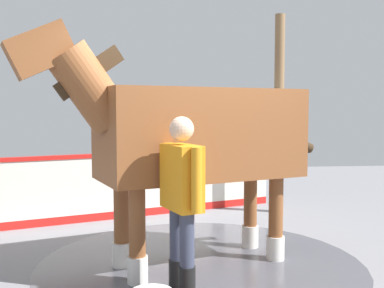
% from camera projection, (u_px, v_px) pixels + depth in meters
% --- Properties ---
extents(ground_plane, '(16.00, 16.00, 0.02)m').
position_uv_depth(ground_plane, '(204.00, 261.00, 5.15)').
color(ground_plane, gray).
extents(wet_patch, '(3.56, 3.56, 0.00)m').
position_uv_depth(wet_patch, '(200.00, 263.00, 5.06)').
color(wet_patch, '#4C4C54').
rests_on(wet_patch, ground).
extents(barrier_wall, '(1.80, 4.74, 1.02)m').
position_uv_depth(barrier_wall, '(131.00, 187.00, 7.18)').
color(barrier_wall, silver).
rests_on(barrier_wall, ground).
extents(roof_post_far, '(0.16, 0.16, 3.19)m').
position_uv_depth(roof_post_far, '(279.00, 114.00, 7.47)').
color(roof_post_far, olive).
rests_on(roof_post_far, ground).
extents(horse, '(1.62, 3.33, 2.50)m').
position_uv_depth(horse, '(191.00, 135.00, 4.91)').
color(horse, brown).
rests_on(horse, ground).
extents(handler, '(0.62, 0.38, 1.62)m').
position_uv_depth(handler, '(182.00, 195.00, 4.06)').
color(handler, black).
rests_on(handler, ground).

